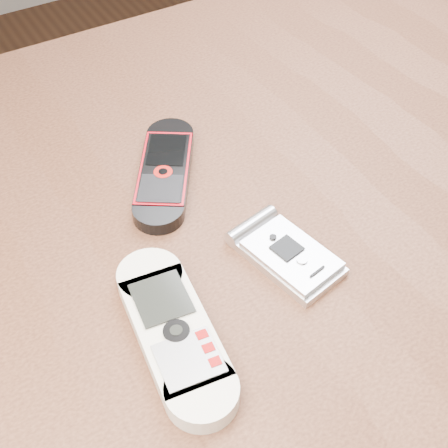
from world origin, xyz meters
TOP-DOWN VIEW (x-y plane):
  - table at (0.00, 0.00)m, footprint 1.20×0.80m
  - nokia_white at (-0.09, -0.08)m, footprint 0.08×0.17m
  - nokia_black_red at (-0.01, 0.09)m, footprint 0.13×0.16m
  - motorola_razr at (0.03, -0.06)m, footprint 0.07×0.11m

SIDE VIEW (x-z plane):
  - table at x=0.00m, z-range 0.27..1.02m
  - nokia_black_red at x=-0.01m, z-range 0.75..0.77m
  - motorola_razr at x=0.03m, z-range 0.75..0.77m
  - nokia_white at x=-0.09m, z-range 0.75..0.77m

